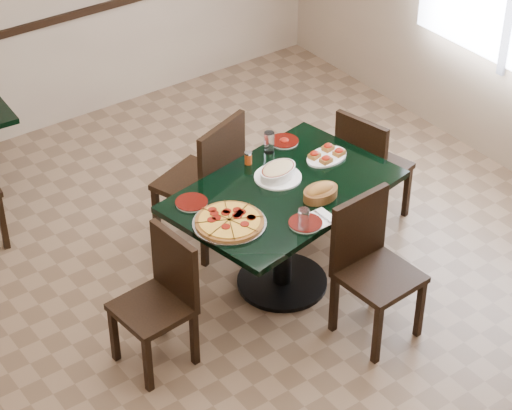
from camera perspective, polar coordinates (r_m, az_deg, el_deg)
floor at (r=6.40m, az=-0.32°, el=-5.53°), size 5.50×5.50×0.00m
room_shell at (r=7.48m, az=-1.66°, el=11.51°), size 5.50×5.50×5.50m
main_table at (r=6.19m, az=1.58°, el=-0.45°), size 1.52×1.13×0.75m
chair_far at (r=6.55m, az=-2.76°, el=1.64°), size 0.59×0.59×0.99m
chair_near at (r=5.94m, az=6.54°, el=-3.14°), size 0.45×0.45×0.91m
chair_right at (r=6.85m, az=6.43°, el=2.38°), size 0.49×0.49×0.88m
chair_left at (r=5.75m, az=-5.38°, el=-5.10°), size 0.43×0.43×0.85m
pepperoni_pizza at (r=5.78m, az=-1.53°, el=-0.96°), size 0.43×0.43×0.04m
lasagna_casserole at (r=6.16m, az=1.26°, el=1.92°), size 0.30×0.30×0.09m
bread_basket at (r=5.99m, az=3.71°, el=0.74°), size 0.24×0.17×0.10m
bruschetta_platter at (r=6.38m, az=4.06°, el=2.88°), size 0.32×0.24×0.05m
side_plate_near at (r=5.79m, az=2.84°, el=-1.05°), size 0.20×0.20×0.02m
side_plate_far_r at (r=6.53m, az=1.62°, el=3.68°), size 0.19×0.19×0.03m
side_plate_far_l at (r=5.96m, az=-3.71°, el=0.15°), size 0.20×0.20×0.02m
napkin_setting at (r=5.84m, az=3.68°, el=-0.78°), size 0.17×0.17×0.01m
water_glass_a at (r=6.40m, az=0.76°, el=3.60°), size 0.07×0.07×0.14m
water_glass_b at (r=5.70m, az=2.73°, el=-0.86°), size 0.07×0.07×0.14m
pepper_shaker at (r=6.29m, az=-0.45°, el=2.71°), size 0.05×0.05×0.08m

